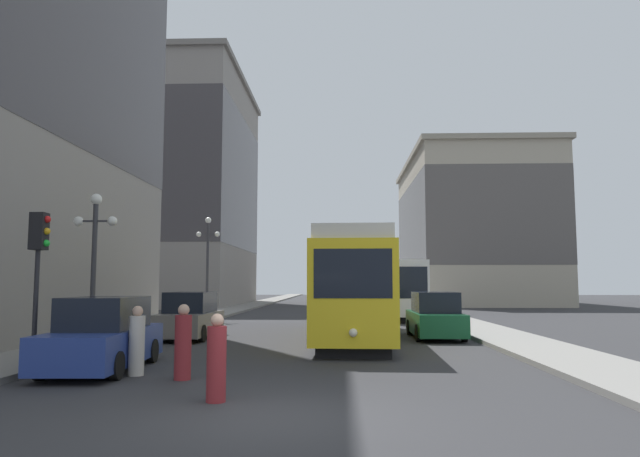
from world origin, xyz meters
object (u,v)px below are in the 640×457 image
parked_car_left_near (190,317)px  pedestrian_on_sidewalk (183,344)px  pedestrian_crossing_far (137,343)px  lamp_post_left_far (208,252)px  traffic_light_near_left (39,247)px  lamp_post_left_near (94,244)px  parked_car_right_far (435,317)px  transit_bus (393,287)px  pedestrian_crossing_near (216,360)px  parked_car_left_mid (103,336)px  streetcar (355,285)px

parked_car_left_near → pedestrian_on_sidewalk: bearing=-75.2°
pedestrian_crossing_far → pedestrian_on_sidewalk: (1.25, -0.52, 0.03)m
pedestrian_on_sidewalk → lamp_post_left_far: lamp_post_left_far is taller
traffic_light_near_left → lamp_post_left_near: (-0.22, 3.75, 0.32)m
parked_car_right_far → lamp_post_left_near: size_ratio=0.93×
parked_car_right_far → traffic_light_near_left: traffic_light_near_left is taller
transit_bus → parked_car_left_near: 17.36m
parked_car_right_far → lamp_post_left_near: lamp_post_left_near is taller
pedestrian_crossing_near → pedestrian_crossing_far: size_ratio=0.99×
pedestrian_crossing_far → parked_car_left_mid: bearing=138.0°
traffic_light_near_left → pedestrian_on_sidewalk: bearing=-15.9°
parked_car_right_far → traffic_light_near_left: (-11.37, -8.89, 2.24)m
pedestrian_on_sidewalk → parked_car_left_near: bearing=91.9°
traffic_light_near_left → parked_car_left_mid: bearing=4.6°
pedestrian_crossing_near → pedestrian_crossing_far: pedestrian_crossing_far is taller
lamp_post_left_near → pedestrian_on_sidewalk: bearing=-48.9°
parked_car_right_far → pedestrian_crossing_far: parked_car_right_far is taller
parked_car_left_near → parked_car_left_mid: bearing=-89.2°
parked_car_left_mid → pedestrian_crossing_far: (1.13, -0.77, -0.08)m
streetcar → traffic_light_near_left: traffic_light_near_left is taller
parked_car_left_near → pedestrian_crossing_far: 9.10m
lamp_post_left_near → pedestrian_crossing_near: bearing=-52.6°
pedestrian_crossing_near → traffic_light_near_left: size_ratio=0.42×
parked_car_right_far → pedestrian_crossing_near: (-6.03, -12.42, -0.10)m
transit_bus → lamp_post_left_far: 12.00m
traffic_light_near_left → pedestrian_crossing_far: bearing=-12.7°
parked_car_left_near → traffic_light_near_left: traffic_light_near_left is taller
pedestrian_crossing_far → pedestrian_crossing_near: bearing=-56.6°
parked_car_left_mid → pedestrian_crossing_near: parked_car_left_mid is taller
transit_bus → traffic_light_near_left: (-11.00, -23.00, 1.13)m
streetcar → parked_car_left_mid: 10.70m
streetcar → pedestrian_crossing_near: size_ratio=8.34×
lamp_post_left_near → transit_bus: bearing=59.8°
pedestrian_crossing_near → pedestrian_crossing_far: bearing=-56.4°
parked_car_left_near → pedestrian_crossing_near: 12.48m
parked_car_right_far → pedestrian_on_sidewalk: parked_car_right_far is taller
parked_car_right_far → pedestrian_on_sidewalk: size_ratio=2.70×
lamp_post_left_near → lamp_post_left_far: lamp_post_left_far is taller
streetcar → pedestrian_on_sidewalk: streetcar is taller
pedestrian_crossing_far → lamp_post_left_near: size_ratio=0.33×
streetcar → transit_bus: (2.81, 14.45, -0.15)m
pedestrian_crossing_far → lamp_post_left_near: lamp_post_left_near is taller
transit_bus → parked_car_left_mid: 24.71m
parked_car_left_mid → traffic_light_near_left: 2.80m
traffic_light_near_left → lamp_post_left_near: size_ratio=0.78×
pedestrian_crossing_near → traffic_light_near_left: (-5.34, 3.54, 2.33)m
parked_car_left_mid → lamp_post_left_far: size_ratio=0.79×
lamp_post_left_near → traffic_light_near_left: bearing=-86.7°
lamp_post_left_near → lamp_post_left_far: size_ratio=0.82×
transit_bus → streetcar: bearing=-102.3°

